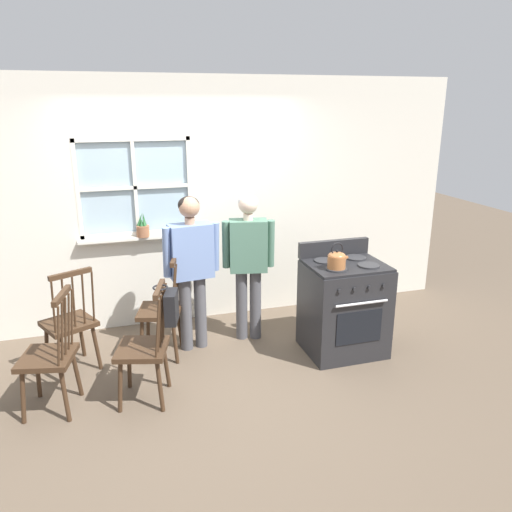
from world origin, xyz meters
name	(u,v)px	position (x,y,z in m)	size (l,w,h in m)	color
ground_plane	(215,377)	(0.00, 0.00, 0.00)	(16.00, 16.00, 0.00)	brown
wall_back	(187,205)	(0.03, 1.40, 1.34)	(6.40, 0.16, 2.70)	silver
chair_by_window	(145,349)	(-0.62, -0.17, 0.47)	(0.50, 0.51, 1.02)	#3D2819
chair_near_wall	(162,311)	(-0.39, 0.58, 0.47)	(0.50, 0.51, 1.02)	#3D2819
chair_center_cluster	(70,324)	(-1.24, 0.52, 0.47)	(0.55, 0.54, 1.02)	#3D2819
chair_near_stove	(50,357)	(-1.36, -0.09, 0.47)	(0.48, 0.50, 1.02)	#3D2819
person_elderly_left	(191,259)	(-0.07, 0.64, 0.95)	(0.57, 0.26, 1.57)	#4C4C51
person_teen_center	(248,254)	(0.52, 0.69, 0.93)	(0.54, 0.29, 1.55)	#4C4C51
stove	(344,307)	(1.35, 0.14, 0.47)	(0.75, 0.68, 1.08)	#232326
kettle	(337,259)	(1.18, 0.01, 1.02)	(0.21, 0.17, 0.25)	#A86638
potted_plant	(143,229)	(-0.47, 1.31, 1.13)	(0.14, 0.14, 0.26)	#935B3D
handbag	(171,306)	(-0.40, -0.23, 0.85)	(0.23, 0.24, 0.31)	black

